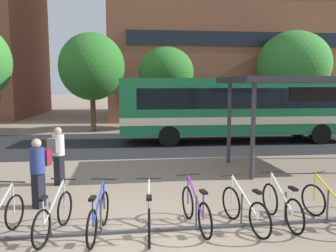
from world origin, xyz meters
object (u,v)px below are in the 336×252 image
at_px(parked_bicycle_silver_2, 54,216).
at_px(parked_bicycle_purple_5, 196,210).
at_px(commuter_maroon_pack_3, 39,168).
at_px(city_bus, 241,107).
at_px(commuter_grey_pack_0, 58,152).
at_px(parked_bicycle_silver_1, 0,221).
at_px(street_tree_0, 294,65).
at_px(parked_bicycle_white_6, 245,210).
at_px(transit_shelter, 324,83).
at_px(parked_bicycle_white_7, 282,206).
at_px(parked_bicycle_blue_3, 99,216).
at_px(parked_bicycle_silver_4, 149,216).
at_px(street_tree_3, 92,67).
at_px(street_tree_2, 166,73).
at_px(parked_bicycle_yellow_8, 332,206).

relative_size(parked_bicycle_silver_2, parked_bicycle_purple_5, 0.99).
relative_size(parked_bicycle_silver_2, commuter_maroon_pack_3, 1.03).
height_order(city_bus, commuter_grey_pack_0, city_bus).
xyz_separation_m(parked_bicycle_silver_1, street_tree_0, (14.20, 17.34, 3.97)).
distance_m(city_bus, parked_bicycle_white_6, 10.87).
bearing_deg(transit_shelter, street_tree_0, 65.82).
relative_size(parked_bicycle_white_7, commuter_grey_pack_0, 1.02).
xyz_separation_m(parked_bicycle_silver_2, parked_bicycle_white_6, (3.75, -0.06, 0.00)).
distance_m(city_bus, parked_bicycle_silver_1, 13.12).
height_order(parked_bicycle_white_6, parked_bicycle_white_7, same).
relative_size(city_bus, parked_bicycle_blue_3, 7.03).
distance_m(parked_bicycle_purple_5, street_tree_0, 20.51).
xyz_separation_m(parked_bicycle_blue_3, transit_shelter, (7.21, 4.66, 2.57)).
bearing_deg(parked_bicycle_white_7, parked_bicycle_silver_1, 88.01).
bearing_deg(parked_bicycle_silver_2, city_bus, -22.14).
relative_size(parked_bicycle_silver_1, parked_bicycle_silver_2, 1.00).
relative_size(parked_bicycle_blue_3, commuter_maroon_pack_3, 1.04).
bearing_deg(transit_shelter, parked_bicycle_blue_3, -149.04).
height_order(parked_bicycle_silver_4, street_tree_3, street_tree_3).
distance_m(parked_bicycle_silver_2, parked_bicycle_silver_4, 1.83).
distance_m(parked_bicycle_white_6, commuter_maroon_pack_3, 4.78).
xyz_separation_m(parked_bicycle_silver_2, street_tree_2, (3.82, 15.83, 3.31)).
xyz_separation_m(parked_bicycle_silver_2, parked_bicycle_silver_4, (1.82, -0.16, 0.00)).
bearing_deg(parked_bicycle_silver_1, street_tree_2, -5.57).
height_order(parked_bicycle_blue_3, transit_shelter, transit_shelter).
relative_size(parked_bicycle_silver_1, street_tree_0, 0.25).
distance_m(commuter_maroon_pack_3, street_tree_3, 13.59).
xyz_separation_m(parked_bicycle_blue_3, parked_bicycle_silver_4, (0.97, -0.07, 0.00)).
bearing_deg(parked_bicycle_silver_2, parked_bicycle_silver_1, 108.56).
height_order(parked_bicycle_purple_5, parked_bicycle_white_7, same).
distance_m(parked_bicycle_white_6, parked_bicycle_white_7, 0.85).
relative_size(parked_bicycle_silver_4, commuter_grey_pack_0, 1.02).
relative_size(parked_bicycle_yellow_8, commuter_maroon_pack_3, 1.01).
relative_size(parked_bicycle_silver_4, parked_bicycle_white_6, 1.03).
bearing_deg(commuter_grey_pack_0, street_tree_0, -24.56).
relative_size(parked_bicycle_silver_2, parked_bicycle_blue_3, 0.99).
xyz_separation_m(parked_bicycle_white_7, parked_bicycle_yellow_8, (1.03, -0.14, 0.00)).
bearing_deg(parked_bicycle_white_6, commuter_maroon_pack_3, 54.15).
bearing_deg(parked_bicycle_white_6, transit_shelter, -57.86).
bearing_deg(commuter_maroon_pack_3, street_tree_2, -173.02).
bearing_deg(commuter_maroon_pack_3, parked_bicycle_yellow_8, 99.39).
bearing_deg(street_tree_2, parked_bicycle_yellow_8, -83.56).
distance_m(commuter_maroon_pack_3, street_tree_2, 15.15).
bearing_deg(commuter_grey_pack_0, parked_bicycle_silver_1, -165.00).
xyz_separation_m(parked_bicycle_silver_4, parked_bicycle_purple_5, (0.95, 0.22, 0.00)).
relative_size(transit_shelter, street_tree_3, 1.12).
bearing_deg(parked_bicycle_white_7, parked_bicycle_yellow_8, -101.70).
distance_m(parked_bicycle_silver_4, street_tree_3, 15.70).
bearing_deg(parked_bicycle_yellow_8, parked_bicycle_white_7, 66.65).
height_order(city_bus, parked_bicycle_silver_1, city_bus).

